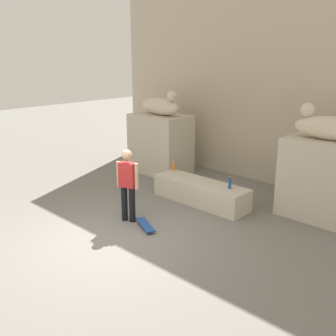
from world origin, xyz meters
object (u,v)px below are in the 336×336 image
Objects in this scene: skateboard at (145,225)px; bottle_orange at (173,167)px; statue_reclining_right at (329,127)px; bottle_blue at (230,183)px; statue_reclining_left at (161,106)px; skater at (128,182)px.

bottle_orange reaches higher than skateboard.
bottle_blue is at bearing 26.54° from statue_reclining_right.
skater is (2.09, -3.21, -1.20)m from statue_reclining_left.
statue_reclining_left is 1.00× the size of statue_reclining_right.
skater reaches higher than bottle_blue.
bottle_orange is (-1.22, 2.23, 0.62)m from skateboard.
statue_reclining_right is 4.13m from bottle_orange.
skateboard is 2.30m from bottle_blue.
skater is at bearing -51.41° from statue_reclining_left.
statue_reclining_left reaches higher than bottle_blue.
bottle_blue is at bearing -4.31° from bottle_orange.
statue_reclining_right is (5.16, -0.00, 0.00)m from statue_reclining_left.
statue_reclining_right reaches higher than bottle_blue.
bottle_orange is at bearing 175.69° from bottle_blue.
skater is 5.64× the size of bottle_blue.
skater is at bearing -154.69° from skateboard.
skateboard is 2.61m from bottle_orange.
bottle_blue is (3.40, -1.13, -1.44)m from statue_reclining_left.
statue_reclining_left and statue_reclining_right have the same top height.
bottle_orange is at bearing 8.69° from statue_reclining_right.
bottle_blue is (1.30, 2.08, -0.23)m from skater.
bottle_blue is 1.04× the size of bottle_orange.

